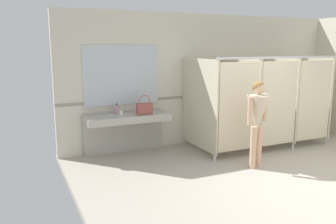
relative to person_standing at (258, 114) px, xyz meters
name	(u,v)px	position (x,y,z in m)	size (l,w,h in m)	color
ground_plane	(307,187)	(0.25, -0.98, -1.02)	(6.88, 6.44, 0.10)	#B2A899
wall_back	(211,79)	(0.25, 2.00, 0.45)	(6.88, 0.12, 2.84)	beige
wall_back_tile_band	(212,95)	(0.25, 1.94, 0.08)	(6.88, 0.01, 0.06)	#9E937F
vanity_counter	(126,124)	(-1.87, 1.71, -0.36)	(1.66, 0.59, 0.94)	#B2ADA3
mirror_panel	(122,75)	(-1.87, 1.93, 0.60)	(1.56, 0.02, 1.20)	silver
bathroom_stalls	(263,100)	(0.96, 1.00, 0.05)	(2.97, 1.41, 1.95)	beige
person_standing	(258,114)	(0.00, 0.00, 0.00)	(0.53, 0.51, 1.56)	#DBAD89
handbag	(145,108)	(-1.56, 1.48, -0.01)	(0.31, 0.10, 0.38)	#934C42
soap_dispenser	(117,109)	(-2.03, 1.80, -0.06)	(0.07, 0.07, 0.20)	#D899B2
paper_cup	(121,113)	(-2.01, 1.58, -0.10)	(0.07, 0.07, 0.09)	white
floor_drain_cover	(247,172)	(-0.31, -0.17, -0.97)	(0.14, 0.14, 0.01)	#B7BABF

